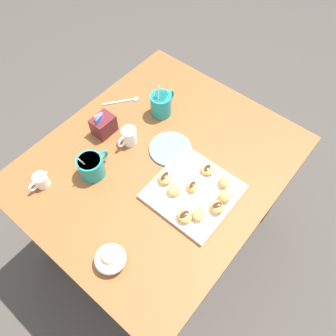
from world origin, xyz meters
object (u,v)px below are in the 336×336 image
(coffee_mug_teal_right, at_px, (161,104))
(beignet_2, at_px, (165,178))
(beignet_0, at_px, (207,170))
(beignet_5, at_px, (192,187))
(sugar_caddy, at_px, (104,125))
(saucer_sky_left, at_px, (171,149))
(beignet_3, at_px, (174,190))
(beignet_8, at_px, (225,196))
(ice_cream_bowl, at_px, (110,258))
(coffee_mug_teal_left, at_px, (91,166))
(beignet_6, at_px, (217,207))
(beignet_4, at_px, (199,214))
(cream_pitcher_white, at_px, (129,136))
(pastry_plate_square, at_px, (193,192))
(beignet_7, at_px, (184,216))
(beignet_1, at_px, (224,182))
(dining_table, at_px, (159,178))
(chocolate_sauce_pitcher, at_px, (41,180))

(coffee_mug_teal_right, height_order, beignet_2, coffee_mug_teal_right)
(beignet_0, relative_size, beignet_5, 1.21)
(sugar_caddy, bearing_deg, saucer_sky_left, -69.57)
(beignet_3, distance_m, beignet_8, 0.18)
(ice_cream_bowl, distance_m, beignet_3, 0.32)
(coffee_mug_teal_left, bearing_deg, beignet_6, -70.24)
(coffee_mug_teal_left, relative_size, beignet_5, 3.18)
(ice_cream_bowl, relative_size, saucer_sky_left, 0.61)
(beignet_4, bearing_deg, sugar_caddy, 82.86)
(cream_pitcher_white, distance_m, beignet_2, 0.24)
(coffee_mug_teal_right, relative_size, ice_cream_bowl, 1.49)
(coffee_mug_teal_right, xyz_separation_m, beignet_2, (-0.26, -0.24, -0.02))
(cream_pitcher_white, bearing_deg, beignet_4, -102.65)
(pastry_plate_square, height_order, beignet_7, beignet_7)
(beignet_1, bearing_deg, saucer_sky_left, 88.52)
(saucer_sky_left, height_order, beignet_1, beignet_1)
(cream_pitcher_white, relative_size, beignet_0, 2.03)
(beignet_5, bearing_deg, beignet_0, 1.42)
(beignet_1, xyz_separation_m, beignet_7, (-0.20, 0.03, -0.00))
(pastry_plate_square, xyz_separation_m, beignet_3, (-0.05, 0.05, 0.03))
(dining_table, distance_m, beignet_5, 0.24)
(coffee_mug_teal_right, height_order, beignet_5, coffee_mug_teal_right)
(beignet_8, bearing_deg, dining_table, 93.59)
(coffee_mug_teal_right, bearing_deg, beignet_7, -130.92)
(sugar_caddy, distance_m, chocolate_sauce_pitcher, 0.33)
(cream_pitcher_white, relative_size, beignet_5, 2.45)
(saucer_sky_left, xyz_separation_m, beignet_3, (-0.15, -0.14, 0.03))
(pastry_plate_square, height_order, beignet_1, beignet_1)
(coffee_mug_teal_left, xyz_separation_m, chocolate_sauce_pitcher, (-0.16, 0.11, -0.02))
(chocolate_sauce_pitcher, bearing_deg, pastry_plate_square, -53.97)
(sugar_caddy, relative_size, beignet_7, 1.96)
(beignet_4, bearing_deg, coffee_mug_teal_left, 103.86)
(beignet_1, bearing_deg, dining_table, 104.39)
(coffee_mug_teal_left, height_order, beignet_6, coffee_mug_teal_left)
(sugar_caddy, relative_size, beignet_2, 1.95)
(sugar_caddy, xyz_separation_m, chocolate_sauce_pitcher, (-0.33, -0.00, -0.01))
(beignet_6, bearing_deg, beignet_2, 96.24)
(beignet_5, height_order, beignet_8, beignet_8)
(beignet_1, bearing_deg, sugar_caddy, 100.14)
(beignet_0, relative_size, beignet_6, 1.00)
(dining_table, relative_size, beignet_8, 21.34)
(ice_cream_bowl, xyz_separation_m, chocolate_sauce_pitcher, (0.04, 0.40, -0.00))
(beignet_1, distance_m, beignet_2, 0.22)
(beignet_4, bearing_deg, dining_table, 70.25)
(cream_pitcher_white, relative_size, sugar_caddy, 0.99)
(beignet_4, bearing_deg, beignet_0, 26.82)
(pastry_plate_square, xyz_separation_m, beignet_4, (-0.07, -0.07, 0.02))
(ice_cream_bowl, relative_size, beignet_0, 2.00)
(beignet_1, bearing_deg, beignet_5, 139.03)
(beignet_2, distance_m, beignet_6, 0.22)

